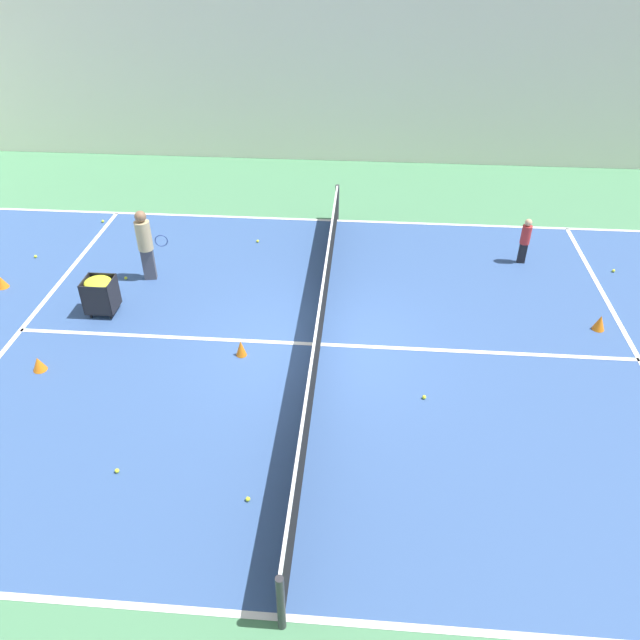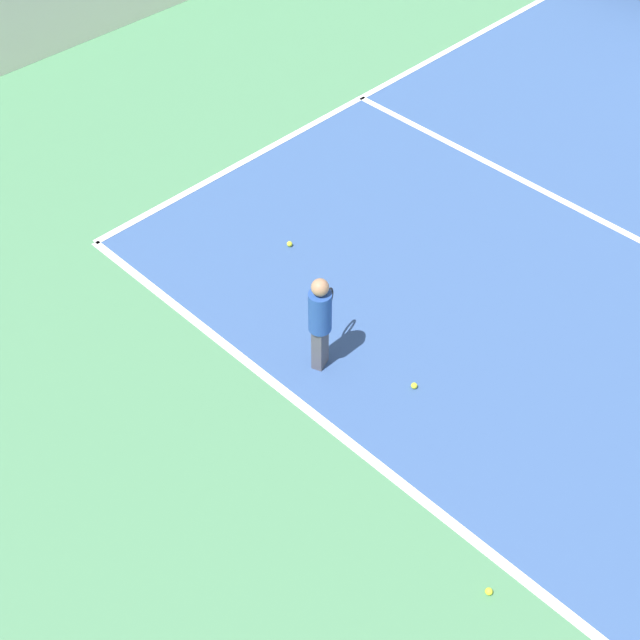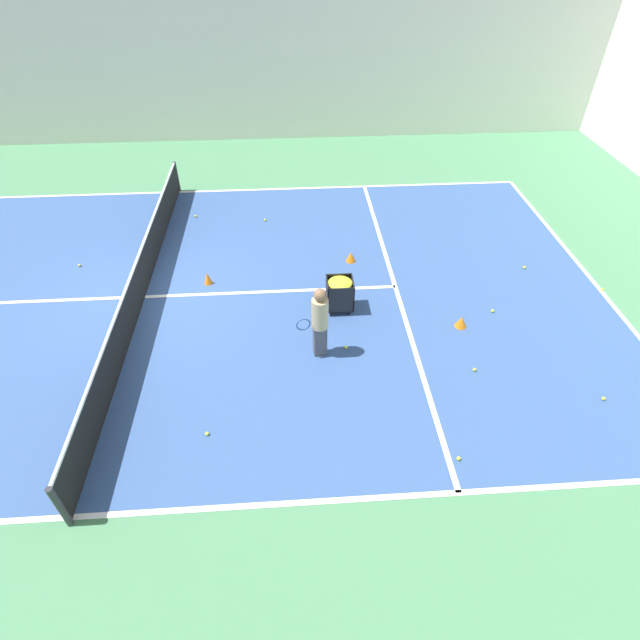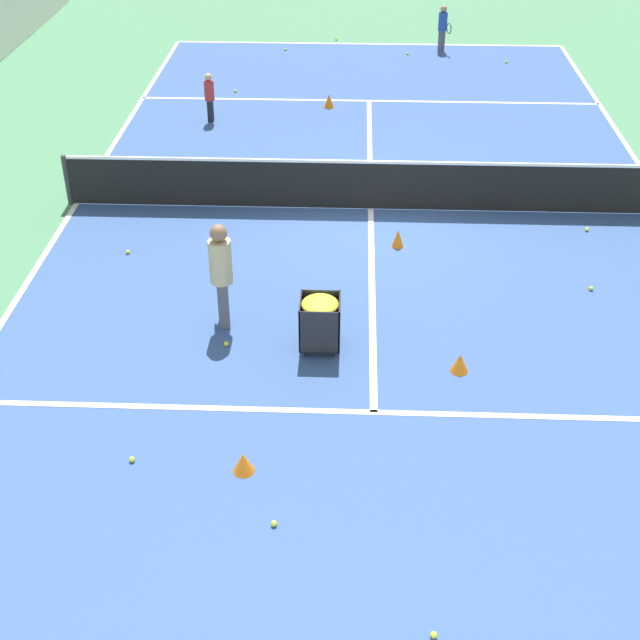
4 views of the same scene
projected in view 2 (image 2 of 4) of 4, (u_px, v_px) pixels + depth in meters
name	position (u px, v px, depth m)	size (l,w,h in m)	color
line_baseline_near	(431.00, 507.00, 8.36)	(10.92, 0.10, 0.00)	white
player_near_baseline	(320.00, 317.00, 9.17)	(0.37, 0.56, 1.22)	#4C4C56
tennis_ball_6	(414.00, 386.00, 9.39)	(0.07, 0.07, 0.07)	yellow
tennis_ball_12	(489.00, 591.00, 7.72)	(0.07, 0.07, 0.07)	yellow
tennis_ball_14	(290.00, 244.00, 11.04)	(0.07, 0.07, 0.07)	yellow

